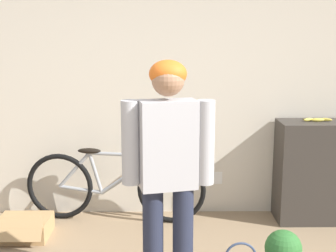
# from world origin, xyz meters

# --- Properties ---
(wall_back) EXTENTS (8.00, 0.07, 2.60)m
(wall_back) POSITION_xyz_m (0.00, 2.67, 1.30)
(wall_back) COLOR beige
(wall_back) RESTS_ON ground_plane
(side_shelf) EXTENTS (0.96, 0.38, 0.96)m
(side_shelf) POSITION_xyz_m (1.56, 2.43, 0.48)
(side_shelf) COLOR #38332D
(side_shelf) RESTS_ON ground_plane
(person) EXTENTS (0.60, 0.26, 1.60)m
(person) POSITION_xyz_m (0.04, 1.14, 0.94)
(person) COLOR #23283D
(person) RESTS_ON ground_plane
(bicycle) EXTENTS (1.71, 0.46, 0.71)m
(bicycle) POSITION_xyz_m (-0.45, 2.43, 0.35)
(bicycle) COLOR black
(bicycle) RESTS_ON ground_plane
(banana) EXTENTS (0.28, 0.08, 0.03)m
(banana) POSITION_xyz_m (1.43, 2.44, 0.97)
(banana) COLOR #EAD64C
(banana) RESTS_ON side_shelf
(cardboard_box) EXTENTS (0.45, 0.46, 0.24)m
(cardboard_box) POSITION_xyz_m (-1.22, 2.07, 0.08)
(cardboard_box) COLOR tan
(cardboard_box) RESTS_ON ground_plane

